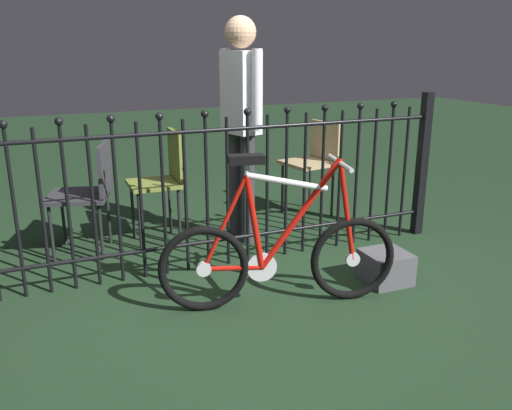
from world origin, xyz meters
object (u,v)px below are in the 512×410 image
bicycle (280,255)px  display_crate (385,267)px  chair_tan (315,157)px  chair_charcoal (89,187)px  chair_olive (163,175)px  person_visitor (241,110)px

bicycle → display_crate: 0.81m
chair_tan → chair_charcoal: chair_tan is taller
chair_tan → chair_olive: bearing=-173.1°
chair_olive → chair_charcoal: size_ratio=1.06×
chair_charcoal → display_crate: chair_charcoal is taller
chair_charcoal → display_crate: 2.18m
bicycle → person_visitor: person_visitor is taller
chair_tan → person_visitor: person_visitor is taller
chair_tan → chair_charcoal: 2.00m
chair_charcoal → bicycle: bearing=-55.0°
chair_olive → person_visitor: 0.78m
person_visitor → chair_olive: bearing=160.4°
display_crate → chair_charcoal: bearing=142.7°
chair_olive → chair_charcoal: 0.56m
bicycle → chair_tan: (1.07, 1.52, 0.21)m
bicycle → chair_tan: 1.87m
chair_tan → bicycle: bearing=-125.1°
chair_olive → chair_tan: 1.44m
bicycle → display_crate: size_ratio=4.95×
bicycle → chair_charcoal: bearing=125.0°
bicycle → chair_tan: size_ratio=1.66×
chair_charcoal → person_visitor: bearing=-8.5°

